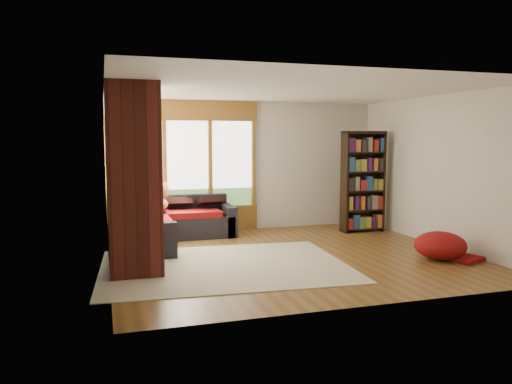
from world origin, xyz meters
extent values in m
plane|color=brown|center=(0.00, 0.00, 0.00)|extent=(5.50, 5.50, 0.00)
plane|color=white|center=(0.00, 0.00, 2.60)|extent=(5.50, 5.50, 0.00)
cube|color=silver|center=(0.00, 2.50, 1.30)|extent=(5.50, 0.04, 2.60)
cube|color=silver|center=(0.00, -2.50, 1.30)|extent=(5.50, 0.04, 2.60)
cube|color=silver|center=(-2.75, 0.00, 1.30)|extent=(0.04, 5.00, 2.60)
cube|color=silver|center=(2.75, 0.00, 1.30)|extent=(0.04, 5.00, 2.60)
cube|color=olive|center=(-1.20, 2.47, 1.35)|extent=(2.82, 0.10, 1.90)
cube|color=white|center=(-1.20, 2.47, 1.35)|extent=(2.54, 0.09, 1.62)
cube|color=olive|center=(-2.72, 1.20, 1.35)|extent=(0.10, 2.62, 1.90)
cube|color=white|center=(-2.72, 1.20, 1.35)|extent=(0.09, 2.36, 1.62)
cube|color=#707E56|center=(-2.69, 2.03, 1.75)|extent=(0.03, 0.72, 0.90)
cube|color=#471914|center=(-2.40, -0.35, 1.30)|extent=(0.70, 0.70, 2.60)
cube|color=black|center=(-1.65, 2.05, 0.21)|extent=(2.20, 0.90, 0.42)
cube|color=black|center=(-1.65, 2.40, 0.61)|extent=(2.20, 0.20, 0.38)
cube|color=black|center=(-0.65, 2.05, 0.30)|extent=(0.20, 0.90, 0.60)
cube|color=maroon|center=(-1.75, 1.93, 0.48)|extent=(1.90, 0.66, 0.12)
cube|color=black|center=(-2.30, 1.40, 0.21)|extent=(0.90, 2.20, 0.42)
cube|color=black|center=(-2.65, 1.40, 0.61)|extent=(0.20, 2.20, 0.38)
cube|color=black|center=(-2.30, 0.40, 0.30)|extent=(0.90, 0.20, 0.60)
cube|color=maroon|center=(-2.18, 1.05, 0.48)|extent=(0.66, 1.20, 0.12)
cube|color=maroon|center=(-2.18, 2.00, 0.48)|extent=(0.66, 0.66, 0.12)
cube|color=silver|center=(-1.14, -0.33, 0.01)|extent=(3.69, 2.92, 0.01)
cube|color=black|center=(2.55, 1.54, 1.00)|extent=(0.04, 0.29, 2.00)
cube|color=black|center=(1.73, 1.54, 1.00)|extent=(0.04, 0.29, 2.00)
cube|color=black|center=(2.14, 1.67, 1.00)|extent=(0.86, 0.02, 2.00)
cube|color=black|center=(2.14, 1.54, 0.06)|extent=(0.78, 0.27, 0.03)
cube|color=black|center=(2.14, 1.54, 0.44)|extent=(0.78, 0.27, 0.03)
cube|color=black|center=(2.14, 1.54, 0.82)|extent=(0.78, 0.27, 0.03)
cube|color=black|center=(2.14, 1.54, 1.20)|extent=(0.78, 0.27, 0.03)
cube|color=black|center=(2.14, 1.54, 1.58)|extent=(0.78, 0.27, 0.03)
cube|color=black|center=(2.14, 1.54, 1.96)|extent=(0.78, 0.27, 0.03)
cube|color=#726659|center=(2.14, 1.52, 1.00)|extent=(0.74, 0.21, 1.84)
ellipsoid|color=maroon|center=(2.15, -0.88, 0.23)|extent=(1.00, 1.00, 0.43)
ellipsoid|color=brown|center=(-2.04, 1.74, 0.76)|extent=(1.02, 1.03, 0.30)
sphere|color=brown|center=(-1.81, 1.97, 0.90)|extent=(0.50, 0.50, 0.36)
cone|color=brown|center=(-1.86, 1.92, 1.04)|extent=(0.19, 0.19, 0.15)
ellipsoid|color=#312719|center=(-2.30, 0.83, 0.73)|extent=(0.75, 0.91, 0.27)
sphere|color=#312719|center=(-2.40, 1.10, 0.86)|extent=(0.41, 0.41, 0.32)
cone|color=#312719|center=(-2.38, 1.05, 0.99)|extent=(0.15, 0.15, 0.14)
cube|color=black|center=(-0.95, 2.26, 0.79)|extent=(0.45, 0.12, 0.45)
cube|color=black|center=(-1.55, 2.26, 0.79)|extent=(0.45, 0.12, 0.45)
cube|color=black|center=(-2.48, 1.80, 0.79)|extent=(0.45, 0.12, 0.45)
cube|color=black|center=(-2.48, 0.70, 0.79)|extent=(0.45, 0.12, 0.45)
cube|color=maroon|center=(-2.15, 2.26, 0.79)|extent=(0.42, 0.12, 0.42)
camera|label=1|loc=(-2.80, -7.26, 1.85)|focal=35.00mm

